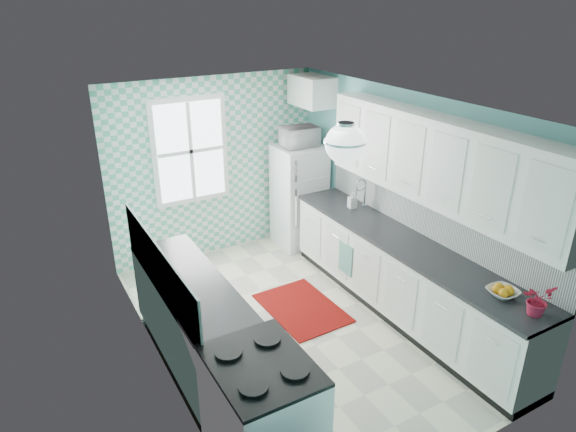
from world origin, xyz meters
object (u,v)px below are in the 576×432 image
sink (353,211)px  microwave (300,137)px  fridge (299,196)px  potted_plant (537,300)px  ceiling_light (345,143)px  fruit_bowl (503,293)px  stove (262,418)px

sink → microwave: size_ratio=1.06×
fridge → potted_plant: (0.09, -3.80, 0.33)m
sink → ceiling_light: bearing=-131.7°
fruit_bowl → stove: bearing=176.8°
ceiling_light → stove: (-1.20, -0.75, -1.78)m
fruit_bowl → potted_plant: potted_plant is taller
stove → sink: bearing=38.7°
fridge → sink: size_ratio=2.82×
ceiling_light → microwave: (1.11, 2.58, -0.68)m
stove → ceiling_light: bearing=28.9°
fruit_bowl → ceiling_light: bearing=143.7°
microwave → sink: bearing=97.6°
stove → fruit_bowl: 2.44m
stove → potted_plant: bearing=-14.2°
stove → microwave: 4.20m
fridge → fruit_bowl: fridge is taller
microwave → fridge: bearing=57.6°
sink → fruit_bowl: 2.28m
potted_plant → microwave: bearing=91.4°
stove → fruit_bowl: (2.40, -0.14, 0.43)m
ceiling_light → fridge: (1.11, 2.58, -1.57)m
ceiling_light → sink: bearing=49.3°
fridge → microwave: microwave is taller
fridge → potted_plant: fridge is taller
ceiling_light → microwave: ceiling_light is taller
stove → fruit_bowl: bearing=-6.3°
microwave → potted_plant: bearing=94.4°
fridge → sink: fridge is taller
potted_plant → stove: bearing=168.9°
stove → potted_plant: (2.40, -0.47, 0.54)m
stove → microwave: (2.31, 3.33, 1.10)m
ceiling_light → stove: ceiling_light is taller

